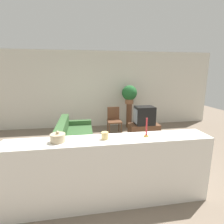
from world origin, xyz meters
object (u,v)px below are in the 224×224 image
(potted_plant, at_px, (129,94))
(decorative_bowl, at_px, (58,138))
(wooden_chair, at_px, (114,119))
(television, at_px, (144,115))
(couch, at_px, (74,140))

(potted_plant, distance_m, decorative_bowl, 4.13)
(potted_plant, bearing_deg, wooden_chair, -141.34)
(wooden_chair, xyz_separation_m, potted_plant, (0.64, 0.51, 0.77))
(television, relative_size, potted_plant, 0.89)
(decorative_bowl, bearing_deg, potted_plant, 61.75)
(television, distance_m, decorative_bowl, 3.40)
(couch, distance_m, decorative_bowl, 2.14)
(couch, xyz_separation_m, television, (2.07, 0.62, 0.42))
(television, distance_m, potted_plant, 1.19)
(couch, xyz_separation_m, decorative_bowl, (-0.09, -1.98, 0.81))
(television, xyz_separation_m, decorative_bowl, (-2.15, -2.60, 0.39))
(decorative_bowl, bearing_deg, wooden_chair, 67.20)
(wooden_chair, relative_size, potted_plant, 1.31)
(potted_plant, bearing_deg, television, -79.20)
(couch, relative_size, potted_plant, 3.00)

